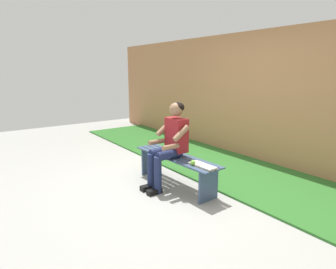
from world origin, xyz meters
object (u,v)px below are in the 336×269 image
book_open (202,166)px  bench_near (176,163)px  person_seated (170,141)px  apple (193,163)px

book_open → bench_near: bearing=-2.2°
bench_near → book_open: bearing=179.8°
person_seated → book_open: 0.65m
bench_near → person_seated: 0.37m
bench_near → apple: 0.51m
apple → book_open: size_ratio=0.17×
person_seated → apple: person_seated is taller
bench_near → apple: bearing=170.9°
bench_near → apple: size_ratio=22.52×
book_open → person_seated: bearing=7.4°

